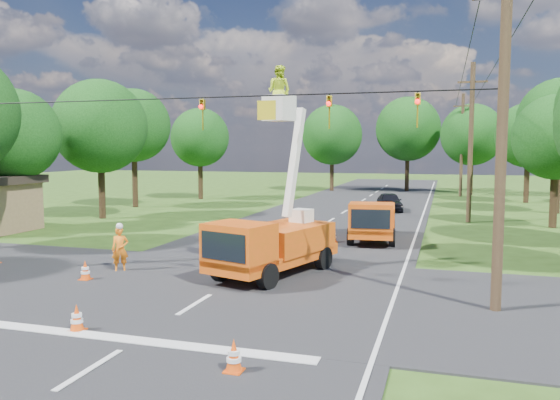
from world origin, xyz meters
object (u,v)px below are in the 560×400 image
(pole_right_mid, at_px, (471,142))
(tree_far_c, at_px, (472,135))
(tree_far_a, at_px, (332,135))
(tree_far_b, at_px, (408,129))
(ground_worker, at_px, (120,249))
(second_truck, at_px, (372,220))
(tree_left_f, at_px, (200,138))
(pole_right_far, at_px, (462,144))
(bucket_truck, at_px, (272,231))
(traffic_cone_4, at_px, (85,270))
(traffic_cone_3, at_px, (333,236))
(tree_left_d, at_px, (100,127))
(tree_right_d, at_px, (560,120))
(traffic_cone_7, at_px, (382,226))
(tree_right_c, at_px, (557,137))
(traffic_cone_0, at_px, (77,318))
(tree_left_c, at_px, (14,135))
(traffic_cone_1, at_px, (234,356))
(tree_left_e, at_px, (134,126))
(traffic_cone_2, at_px, (298,256))
(distant_car, at_px, (389,202))
(tree_right_e, at_px, (529,135))
(pole_right_near, at_px, (502,132))

(pole_right_mid, xyz_separation_m, tree_far_c, (1.00, 22.00, 0.96))
(tree_far_a, relative_size, tree_far_b, 0.92)
(ground_worker, bearing_deg, second_truck, 15.56)
(second_truck, xyz_separation_m, tree_left_f, (-18.36, 18.96, 4.60))
(second_truck, bearing_deg, pole_right_far, 75.06)
(tree_left_f, bearing_deg, bucket_truck, -60.21)
(traffic_cone_4, bearing_deg, bucket_truck, 22.97)
(traffic_cone_3, height_order, tree_left_f, tree_left_f)
(tree_left_d, bearing_deg, pole_right_far, 46.77)
(tree_right_d, distance_m, tree_far_b, 21.52)
(traffic_cone_4, height_order, traffic_cone_7, same)
(tree_far_c, bearing_deg, tree_right_c, -80.86)
(traffic_cone_0, height_order, tree_left_f, tree_left_f)
(second_truck, height_order, tree_left_f, tree_left_f)
(tree_left_d, relative_size, tree_right_d, 0.95)
(traffic_cone_0, xyz_separation_m, tree_left_c, (-14.66, 13.99, 5.08))
(traffic_cone_1, xyz_separation_m, tree_far_c, (6.58, 48.20, 5.70))
(pole_right_mid, xyz_separation_m, tree_left_e, (-25.30, 2.00, 1.38))
(tree_right_d, relative_size, tree_far_b, 0.94)
(traffic_cone_1, bearing_deg, traffic_cone_2, 97.86)
(tree_right_c, bearing_deg, tree_far_b, 111.42)
(traffic_cone_1, bearing_deg, second_truck, 87.86)
(tree_far_a, bearing_deg, traffic_cone_0, -86.24)
(traffic_cone_4, height_order, tree_right_d, tree_right_d)
(traffic_cone_1, bearing_deg, bucket_truck, 102.42)
(second_truck, relative_size, traffic_cone_7, 8.13)
(distant_car, bearing_deg, pole_right_mid, -56.22)
(pole_right_mid, relative_size, tree_right_c, 1.28)
(distant_car, distance_m, tree_far_a, 20.45)
(traffic_cone_1, bearing_deg, tree_right_e, 75.21)
(traffic_cone_1, distance_m, traffic_cone_4, 9.96)
(tree_left_f, xyz_separation_m, tree_right_c, (28.00, -11.00, -0.37))
(tree_right_d, xyz_separation_m, tree_far_c, (-5.30, 15.00, -0.62))
(pole_right_mid, height_order, tree_left_c, pole_right_mid)
(bucket_truck, distance_m, tree_right_e, 35.32)
(second_truck, height_order, tree_left_c, tree_left_c)
(distant_car, bearing_deg, tree_far_a, 100.70)
(traffic_cone_1, distance_m, pole_right_far, 46.78)
(second_truck, distance_m, tree_left_d, 19.64)
(traffic_cone_7, relative_size, tree_far_c, 0.08)
(ground_worker, relative_size, traffic_cone_1, 2.41)
(traffic_cone_3, xyz_separation_m, tree_left_c, (-18.29, -0.93, 5.08))
(tree_far_a, distance_m, tree_far_b, 8.27)
(bucket_truck, distance_m, distant_car, 22.81)
(ground_worker, bearing_deg, tree_far_c, 36.82)
(tree_far_b, bearing_deg, tree_left_f, -139.88)
(second_truck, xyz_separation_m, traffic_cone_0, (-5.41, -16.03, -0.73))
(tree_left_f, distance_m, tree_right_c, 30.09)
(pole_right_far, relative_size, tree_left_c, 1.24)
(pole_right_near, xyz_separation_m, tree_far_a, (-13.50, 43.00, 1.08))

